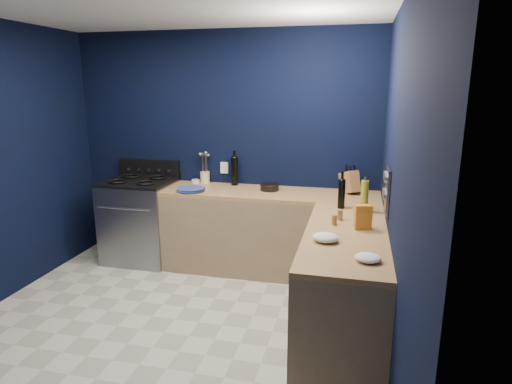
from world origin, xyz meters
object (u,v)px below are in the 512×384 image
(gas_range, at_px, (141,221))
(crouton_bag, at_px, (363,217))
(utensil_crock, at_px, (205,177))
(knife_block, at_px, (350,182))
(plate_stack, at_px, (191,190))

(gas_range, height_order, crouton_bag, crouton_bag)
(utensil_crock, bearing_deg, crouton_bag, -35.90)
(gas_range, bearing_deg, crouton_bag, -22.25)
(utensil_crock, bearing_deg, knife_block, -3.47)
(plate_stack, relative_size, utensil_crock, 2.20)
(knife_block, xyz_separation_m, crouton_bag, (0.13, -1.19, -0.01))
(gas_range, relative_size, utensil_crock, 6.94)
(utensil_crock, bearing_deg, plate_stack, -91.66)
(crouton_bag, bearing_deg, knife_block, 80.09)
(plate_stack, distance_m, utensil_crock, 0.43)
(plate_stack, height_order, knife_block, knife_block)
(knife_block, bearing_deg, crouton_bag, -118.57)
(knife_block, distance_m, crouton_bag, 1.19)
(plate_stack, relative_size, crouton_bag, 1.49)
(utensil_crock, relative_size, crouton_bag, 0.68)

